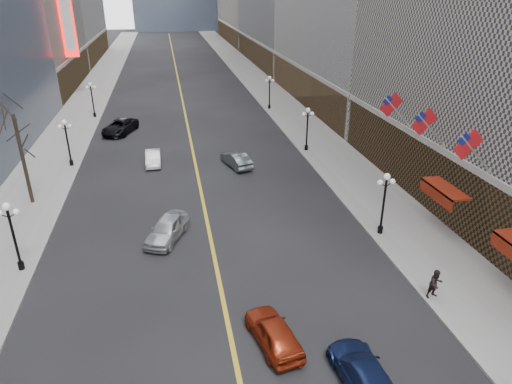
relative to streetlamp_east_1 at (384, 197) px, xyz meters
name	(u,v)px	position (x,y,z in m)	size (l,w,h in m)	color
sidewalk_east	(278,102)	(2.20, 40.00, -2.83)	(6.00, 230.00, 0.15)	gray
sidewalk_west	(82,111)	(-25.80, 40.00, -2.83)	(6.00, 230.00, 0.15)	gray
lane_line	(181,92)	(-11.80, 50.00, -2.89)	(0.25, 200.00, 0.02)	gold
streetlamp_east_1	(384,197)	(0.00, 0.00, 0.00)	(1.26, 0.44, 4.52)	black
streetlamp_east_2	(307,125)	(0.00, 18.00, 0.00)	(1.26, 0.44, 4.52)	black
streetlamp_east_3	(270,89)	(0.00, 36.00, 0.00)	(1.26, 0.44, 4.52)	black
streetlamp_west_1	(12,230)	(-23.60, 0.00, 0.00)	(1.26, 0.44, 4.52)	black
streetlamp_west_2	(67,138)	(-23.60, 18.00, 0.00)	(1.26, 0.44, 4.52)	black
streetlamp_west_3	(92,96)	(-23.60, 36.00, 0.00)	(1.26, 0.44, 4.52)	black
flag_3	(470,147)	(3.51, -3.00, 4.39)	(2.87, 0.12, 2.87)	#B2B2B7
flag_4	(426,124)	(3.51, 2.00, 4.39)	(2.87, 0.12, 2.87)	#B2B2B7
flag_5	(393,107)	(3.51, 7.00, 4.39)	(2.87, 0.12, 2.87)	#B2B2B7
awning_c	(442,190)	(4.30, 0.00, 0.18)	(1.40, 4.00, 0.93)	maroon
theatre_marquee	(66,15)	(-27.68, 50.00, 9.10)	(2.00, 0.55, 12.00)	red
tree_west_far	(16,129)	(-25.30, 10.00, 3.34)	(3.60, 3.60, 7.92)	#2D231C
car_nb_near	(167,229)	(-14.70, 2.26, -2.10)	(1.88, 4.68, 1.60)	#B7BCC0
car_nb_mid	(153,158)	(-15.84, 17.15, -2.24)	(1.39, 3.99, 1.31)	silver
car_nb_far	(120,127)	(-19.78, 28.35, -2.10)	(2.67, 5.78, 1.61)	black
car_sb_near	(364,374)	(-6.53, -12.34, -2.20)	(1.97, 4.84, 1.40)	#131E49
car_sb_mid	(274,332)	(-9.80, -9.05, -2.17)	(1.72, 4.27, 1.45)	maroon
car_sb_far	(236,159)	(-7.92, 14.99, -2.18)	(1.53, 4.38, 1.44)	#4D5355
ped_east_walk	(436,284)	(-0.20, -7.34, -1.88)	(0.85, 0.47, 1.75)	black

